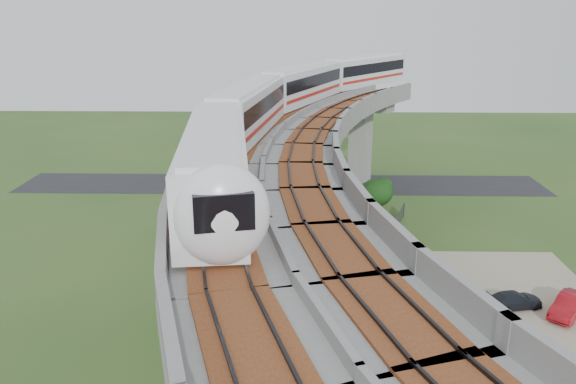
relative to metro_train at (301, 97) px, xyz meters
name	(u,v)px	position (x,y,z in m)	size (l,w,h in m)	color
ground	(267,319)	(-2.16, -14.59, -12.31)	(160.00, 160.00, 0.00)	#2F5120
dirt_lot	(494,338)	(11.84, -16.59, -12.29)	(18.00, 26.00, 0.04)	gray
asphalt_road	(282,184)	(-2.16, 15.41, -12.29)	(60.00, 8.00, 0.03)	#232326
viaduct	(329,186)	(1.68, -14.59, -3.26)	(19.58, 73.98, 11.40)	#99968E
metro_train	(301,97)	(0.00, 0.00, 0.00)	(19.51, 59.41, 3.64)	white
fence	(418,310)	(7.59, -14.59, -11.56)	(3.87, 38.73, 1.50)	#2D382D
tree_0	(383,186)	(8.36, 7.45, -9.97)	(1.95, 1.95, 3.19)	#382314
tree_1	(377,193)	(7.34, 4.46, -9.78)	(2.99, 2.99, 3.81)	#382314
tree_2	(365,219)	(5.47, -2.28, -9.99)	(2.75, 2.75, 3.50)	#382314
tree_3	(354,243)	(4.22, -6.13, -10.55)	(2.83, 2.83, 2.96)	#382314
tree_4	(362,279)	(4.20, -12.53, -10.44)	(1.86, 1.86, 2.67)	#382314
tree_5	(380,317)	(4.60, -18.29, -9.92)	(2.65, 2.65, 3.52)	#382314
tree_6	(387,367)	(4.30, -22.92, -10.04)	(2.90, 2.90, 3.50)	#382314
car_red	(569,305)	(17.59, -13.72, -11.58)	(1.45, 4.17, 1.37)	maroon
car_dark	(514,300)	(14.39, -12.82, -11.71)	(1.55, 3.82, 1.11)	black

